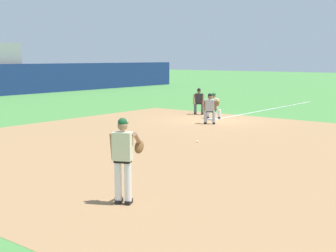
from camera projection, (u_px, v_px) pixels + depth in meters
name	position (u px, v px, depth m)	size (l,w,h in m)	color
ground_plane	(212.00, 120.00, 23.46)	(160.00, 160.00, 0.00)	#47843D
infield_dirt_patch	(186.00, 145.00, 16.72)	(18.00, 18.00, 0.01)	#9E754C
foul_line_stripe	(269.00, 109.00, 28.35)	(12.63, 0.10, 0.00)	white
first_base_bag	(212.00, 119.00, 23.46)	(0.38, 0.38, 0.09)	white
baseball	(198.00, 142.00, 17.26)	(0.07, 0.07, 0.07)	white
pitcher	(124.00, 155.00, 9.87)	(0.83, 0.59, 1.86)	black
first_baseman	(214.00, 104.00, 23.94)	(0.84, 0.99, 1.34)	black
baserunner	(210.00, 107.00, 21.96)	(0.61, 0.67, 1.46)	black
umpire	(199.00, 100.00, 25.71)	(0.62, 0.68, 1.46)	black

